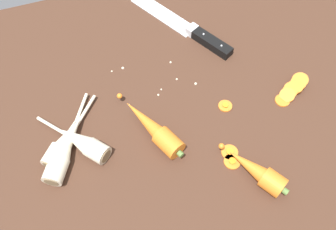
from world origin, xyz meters
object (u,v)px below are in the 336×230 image
(carrot_slice_stray_near, at_px, (225,105))
(parsnip_front, at_px, (82,143))
(carrot_slice_stack, at_px, (292,89))
(carrot_slice_stray_mid, at_px, (232,161))
(chefs_knife, at_px, (175,20))
(parsnip_mid_right, at_px, (64,150))
(whole_carrot, at_px, (154,128))
(carrot_slice_stray_far, at_px, (230,152))
(whole_carrot_second, at_px, (257,171))
(parsnip_mid_left, at_px, (65,141))

(carrot_slice_stray_near, bearing_deg, parsnip_front, 179.22)
(carrot_slice_stack, height_order, carrot_slice_stray_near, carrot_slice_stack)
(carrot_slice_stray_near, distance_m, carrot_slice_stray_mid, 0.13)
(chefs_knife, relative_size, parsnip_front, 2.08)
(parsnip_mid_right, xyz_separation_m, carrot_slice_stray_near, (0.35, -0.00, -0.02))
(chefs_knife, bearing_deg, whole_carrot, -117.50)
(carrot_slice_stack, xyz_separation_m, carrot_slice_stray_far, (-0.20, -0.09, -0.01))
(carrot_slice_stack, xyz_separation_m, carrot_slice_stray_mid, (-0.20, -0.11, -0.01))
(chefs_knife, height_order, parsnip_front, parsnip_front)
(carrot_slice_stack, bearing_deg, chefs_knife, 120.27)
(carrot_slice_stray_near, height_order, carrot_slice_stray_far, same)
(parsnip_front, height_order, carrot_slice_stray_near, parsnip_front)
(carrot_slice_stray_mid, xyz_separation_m, carrot_slice_stray_far, (0.00, 0.02, 0.00))
(whole_carrot_second, bearing_deg, chefs_knife, 90.53)
(parsnip_mid_right, height_order, carrot_slice_stray_near, parsnip_mid_right)
(parsnip_mid_right, height_order, carrot_slice_stack, parsnip_mid_right)
(whole_carrot_second, distance_m, carrot_slice_stray_near, 0.17)
(carrot_slice_stack, bearing_deg, carrot_slice_stray_mid, -150.35)
(parsnip_front, bearing_deg, chefs_knife, 42.99)
(whole_carrot_second, xyz_separation_m, parsnip_mid_left, (-0.34, 0.19, -0.00))
(chefs_knife, height_order, parsnip_mid_left, parsnip_mid_left)
(carrot_slice_stray_near, height_order, carrot_slice_stray_mid, same)
(parsnip_mid_right, distance_m, carrot_slice_stray_mid, 0.34)
(parsnip_mid_left, bearing_deg, chefs_knife, 38.46)
(parsnip_mid_left, height_order, carrot_slice_stray_near, parsnip_mid_left)
(whole_carrot_second, distance_m, parsnip_mid_left, 0.39)
(parsnip_mid_right, bearing_deg, chefs_knife, 39.94)
(carrot_slice_stray_near, bearing_deg, carrot_slice_stray_mid, -108.25)
(parsnip_front, xyz_separation_m, carrot_slice_stray_near, (0.32, -0.00, -0.02))
(parsnip_front, bearing_deg, carrot_slice_stray_mid, -25.65)
(parsnip_mid_left, xyz_separation_m, carrot_slice_stray_mid, (0.31, -0.15, -0.02))
(whole_carrot_second, bearing_deg, carrot_slice_stray_far, 113.07)
(parsnip_front, distance_m, parsnip_mid_left, 0.04)
(chefs_knife, relative_size, whole_carrot, 1.72)
(carrot_slice_stray_far, bearing_deg, parsnip_front, 158.21)
(parsnip_front, relative_size, carrot_slice_stray_far, 4.51)
(parsnip_mid_left, relative_size, carrot_slice_stray_far, 4.54)
(parsnip_mid_right, height_order, carrot_slice_stray_far, parsnip_mid_right)
(chefs_knife, relative_size, whole_carrot_second, 2.33)
(whole_carrot_second, bearing_deg, parsnip_front, 150.36)
(parsnip_mid_left, bearing_deg, carrot_slice_stack, -3.79)
(parsnip_front, bearing_deg, parsnip_mid_right, -174.10)
(whole_carrot_second, xyz_separation_m, carrot_slice_stray_near, (0.01, 0.17, -0.02))
(carrot_slice_stray_mid, bearing_deg, whole_carrot_second, -53.91)
(chefs_knife, bearing_deg, parsnip_mid_right, -140.06)
(whole_carrot_second, distance_m, parsnip_mid_right, 0.38)
(carrot_slice_stray_near, relative_size, carrot_slice_stray_mid, 0.90)
(carrot_slice_stray_far, bearing_deg, parsnip_mid_right, 161.31)
(whole_carrot_second, height_order, parsnip_mid_left, whole_carrot_second)
(parsnip_mid_right, bearing_deg, carrot_slice_stray_mid, -22.19)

